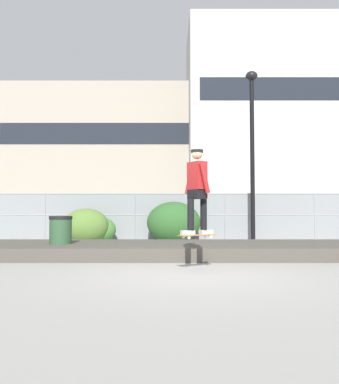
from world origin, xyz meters
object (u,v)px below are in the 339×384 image
Objects in this scene: skater at (196,186)px; parked_car_mid at (247,218)px; parked_car_near at (102,218)px; shrub_left at (84,226)px; trash_bin at (59,236)px; shrub_right at (172,222)px; skateboard at (196,235)px; street_lamp at (250,134)px; shrub_center at (97,230)px.

skater reaches higher than parked_car_mid.
skater is 12.17m from parked_car_near.
shrub_left reaches higher than trash_bin.
parked_car_near and parked_car_mid have the same top height.
skater is 4.36m from trash_bin.
skateboard is at bearing -86.80° from shrub_right.
shrub_right is (-0.38, 6.87, -0.89)m from skater.
street_lamp reaches higher than trash_bin.
parked_car_mid is (0.67, 4.16, -3.17)m from street_lamp.
parked_car_near is at bearing 177.24° from parked_car_mid.
parked_car_near is 0.99× the size of parked_car_mid.
street_lamp is at bearing 37.43° from trash_bin.
street_lamp is at bearing 70.33° from skateboard.
shrub_left is at bearing 118.02° from skateboard.
skater is 7.52m from shrub_left.
shrub_left is (-6.03, -0.49, -3.38)m from street_lamp.
shrub_center is at bearing -145.31° from parked_car_mid.
street_lamp is (2.53, 7.07, 3.32)m from skateboard.
skater is at bearing -72.26° from parked_car_near.
shrub_right is (3.32, -4.69, -0.09)m from parked_car_near.
parked_car_mid is at bearing 74.09° from skateboard.
street_lamp is 6.64m from shrub_center.
parked_car_near is 5.75m from shrub_right.
skateboard is 8.21m from street_lamp.
shrub_right is (-2.91, -0.20, -3.25)m from street_lamp.
skateboard is at bearing -65.69° from shrub_center.
shrub_left is at bearing 118.02° from skater.
shrub_right is (3.12, 0.29, 0.12)m from shrub_left.
shrub_center is at bearing 86.92° from trash_bin.
shrub_left is 3.13m from shrub_right.
street_lamp is 3.28× the size of shrub_right.
street_lamp reaches higher than shrub_center.
shrub_right is 1.89× the size of trash_bin.
skateboard is at bearing -126.87° from skater.
trash_bin is at bearing -87.62° from shrub_left.
skateboard is at bearing -37.78° from trash_bin.
trash_bin is (-3.33, 2.58, -1.12)m from skater.
parked_car_mid is (6.90, -0.33, 0.00)m from parked_car_near.
street_lamp is at bearing -99.21° from parked_car_mid.
shrub_right is at bearing -54.76° from parked_car_near.
skater is at bearing -61.98° from shrub_left.
skater is (0.00, 0.00, 0.95)m from skateboard.
parked_car_mid reaches higher than shrub_center.
shrub_center is (-3.10, 6.87, -1.15)m from skater.
shrub_right is at bearing 93.20° from skateboard.
trash_bin is at bearing 142.22° from skateboard.
skater is 0.86× the size of shrub_right.
shrub_center is (-5.63, -0.20, -3.52)m from street_lamp.
shrub_right is (-3.59, -4.36, -0.09)m from parked_car_mid.
shrub_left is at bearing -175.33° from street_lamp.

